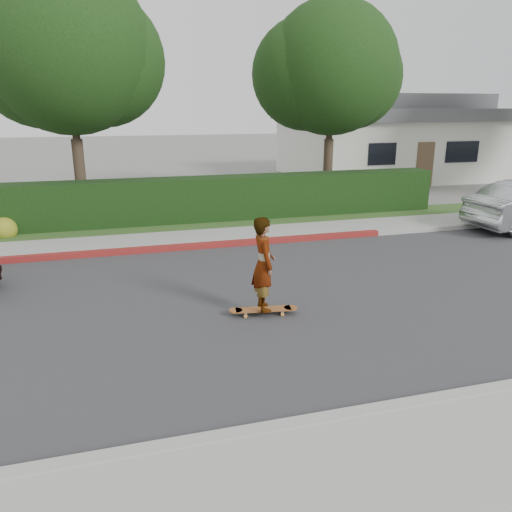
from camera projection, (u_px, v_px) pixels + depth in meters
name	position (u px, v px, depth m)	size (l,w,h in m)	color
ground	(428.00, 283.00, 10.88)	(120.00, 120.00, 0.00)	slate
road	(428.00, 283.00, 10.88)	(60.00, 8.00, 0.01)	#2D2D30
curb_far	(346.00, 235.00, 14.64)	(60.00, 0.20, 0.15)	#9E9E99
curb_red_section	(175.00, 248.00, 13.34)	(12.00, 0.21, 0.15)	maroon
sidewalk_far	(333.00, 229.00, 15.47)	(60.00, 1.60, 0.12)	gray
planting_strip	(314.00, 218.00, 16.95)	(60.00, 1.60, 0.10)	#2D4C1E
hedge	(223.00, 199.00, 16.52)	(15.00, 1.00, 1.50)	black
tree_left	(68.00, 54.00, 15.42)	(5.99, 5.21, 8.00)	#33261C
tree_center	(329.00, 72.00, 18.32)	(5.66, 4.84, 7.44)	#33261C
house	(387.00, 137.00, 27.10)	(10.60, 8.60, 4.30)	beige
skateboard	(263.00, 310.00, 9.19)	(1.30, 0.44, 0.12)	#CA8437
skateboarder	(264.00, 264.00, 8.94)	(0.63, 0.41, 1.73)	white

